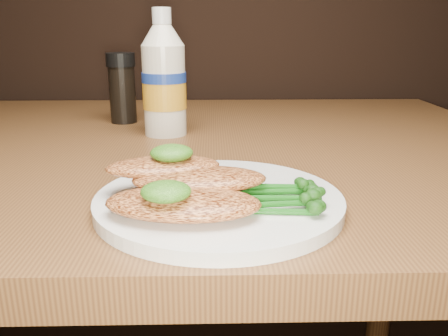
{
  "coord_description": "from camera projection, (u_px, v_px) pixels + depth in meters",
  "views": [
    {
      "loc": [
        0.11,
        0.36,
        0.92
      ],
      "look_at": [
        0.12,
        0.78,
        0.79
      ],
      "focal_mm": 37.4,
      "sensor_mm": 36.0,
      "label": 1
    }
  ],
  "objects": [
    {
      "name": "plate",
      "position": [
        219.0,
        201.0,
        0.45
      ],
      "size": [
        0.24,
        0.24,
        0.01
      ],
      "primitive_type": "cylinder",
      "color": "silver",
      "rests_on": "dining_table"
    },
    {
      "name": "chicken_front",
      "position": [
        183.0,
        203.0,
        0.4
      ],
      "size": [
        0.14,
        0.09,
        0.02
      ],
      "primitive_type": "ellipsoid",
      "rotation": [
        0.0,
        0.0,
        -0.09
      ],
      "color": "#CD7A41",
      "rests_on": "plate"
    },
    {
      "name": "chicken_mid",
      "position": [
        200.0,
        179.0,
        0.44
      ],
      "size": [
        0.13,
        0.07,
        0.02
      ],
      "primitive_type": "ellipsoid",
      "rotation": [
        0.0,
        0.0,
        0.05
      ],
      "color": "#CD7A41",
      "rests_on": "plate"
    },
    {
      "name": "chicken_back",
      "position": [
        163.0,
        166.0,
        0.46
      ],
      "size": [
        0.12,
        0.07,
        0.02
      ],
      "primitive_type": "ellipsoid",
      "rotation": [
        0.0,
        0.0,
        0.14
      ],
      "color": "#CD7A41",
      "rests_on": "plate"
    },
    {
      "name": "pesto_front",
      "position": [
        166.0,
        191.0,
        0.38
      ],
      "size": [
        0.04,
        0.04,
        0.02
      ],
      "primitive_type": "ellipsoid",
      "rotation": [
        0.0,
        0.0,
        -0.05
      ],
      "color": "#133508",
      "rests_on": "chicken_front"
    },
    {
      "name": "pesto_back",
      "position": [
        172.0,
        153.0,
        0.45
      ],
      "size": [
        0.05,
        0.04,
        0.02
      ],
      "primitive_type": "ellipsoid",
      "rotation": [
        0.0,
        0.0,
        0.11
      ],
      "color": "#133508",
      "rests_on": "chicken_back"
    },
    {
      "name": "broccolini_bundle",
      "position": [
        266.0,
        195.0,
        0.43
      ],
      "size": [
        0.12,
        0.1,
        0.02
      ],
      "primitive_type": null,
      "rotation": [
        0.0,
        0.0,
        -0.15
      ],
      "color": "#145312",
      "rests_on": "plate"
    },
    {
      "name": "mayo_bottle",
      "position": [
        164.0,
        73.0,
        0.73
      ],
      "size": [
        0.09,
        0.09,
        0.2
      ],
      "primitive_type": null,
      "rotation": [
        0.0,
        0.0,
        0.3
      ],
      "color": "beige",
      "rests_on": "dining_table"
    },
    {
      "name": "pepper_grinder",
      "position": [
        122.0,
        88.0,
        0.83
      ],
      "size": [
        0.06,
        0.06,
        0.12
      ],
      "primitive_type": null,
      "rotation": [
        0.0,
        0.0,
        -0.35
      ],
      "color": "black",
      "rests_on": "dining_table"
    }
  ]
}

